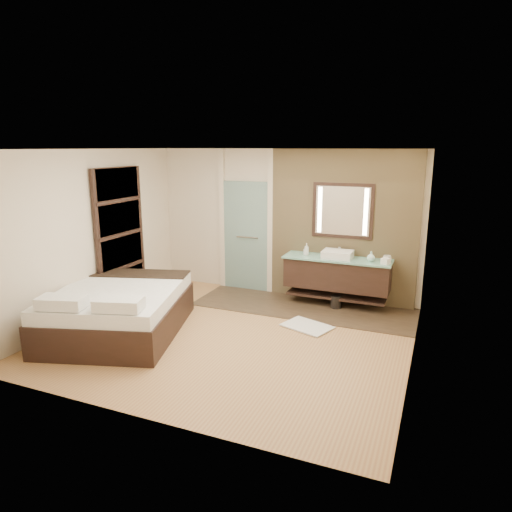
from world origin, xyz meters
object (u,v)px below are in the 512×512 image
at_px(vanity, 337,274).
at_px(bed, 119,310).
at_px(waste_bin, 336,302).
at_px(mirror_unit, 343,211).

xyz_separation_m(vanity, bed, (-2.75, -2.43, -0.23)).
bearing_deg(waste_bin, bed, -140.80).
xyz_separation_m(bed, waste_bin, (2.78, 2.27, -0.24)).
bearing_deg(vanity, mirror_unit, 90.00).
height_order(mirror_unit, bed, mirror_unit).
distance_m(mirror_unit, waste_bin, 1.59).
xyz_separation_m(mirror_unit, waste_bin, (0.04, -0.40, -1.54)).
distance_m(vanity, waste_bin, 0.49).
height_order(vanity, mirror_unit, mirror_unit).
bearing_deg(bed, mirror_unit, 27.34).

